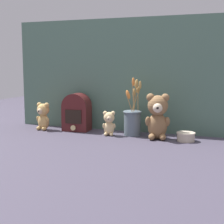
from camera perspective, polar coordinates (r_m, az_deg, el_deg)
The scene contains 8 objects.
ground_plane at distance 2.10m, azimuth -0.19°, elevation -3.88°, with size 4.00×4.00×0.00m, color #3D3847.
backdrop_wall at distance 2.21m, azimuth 1.33°, elevation 6.12°, with size 1.45×0.02×0.72m.
teddy_bear_large at distance 1.98m, azimuth 7.59°, elevation -0.58°, with size 0.15×0.13×0.27m.
teddy_bear_medium at distance 2.30m, azimuth -11.39°, elevation -0.60°, with size 0.10×0.09×0.18m.
teddy_bear_small at distance 2.08m, azimuth -0.50°, elevation -1.80°, with size 0.08×0.08×0.15m.
flower_vase at distance 2.08m, azimuth 3.43°, elevation -1.30°, with size 0.11×0.15×0.35m.
vintage_radio at distance 2.24m, azimuth -5.89°, elevation -0.04°, with size 0.18×0.13×0.24m.
decorative_tin_tall at distance 1.98m, azimuth 12.18°, elevation -4.03°, with size 0.10×0.10×0.05m.
Camera 1 is at (0.71, -1.92, 0.43)m, focal length 55.00 mm.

